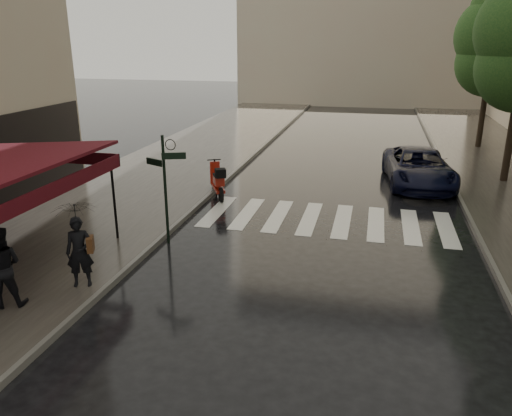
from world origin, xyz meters
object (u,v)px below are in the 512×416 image
at_px(pedestrian_with_umbrella, 76,219).
at_px(parked_car, 418,167).
at_px(pedestrian_terrace, 1,267).
at_px(scooter, 218,182).

relative_size(pedestrian_with_umbrella, parked_car, 0.48).
xyz_separation_m(pedestrian_terrace, scooter, (1.93, 8.81, -0.42)).
height_order(pedestrian_with_umbrella, scooter, pedestrian_with_umbrella).
relative_size(pedestrian_terrace, scooter, 1.01).
bearing_deg(parked_car, pedestrian_terrace, -132.46).
height_order(pedestrian_terrace, scooter, pedestrian_terrace).
bearing_deg(pedestrian_terrace, parked_car, -150.78).
height_order(scooter, parked_car, parked_car).
height_order(pedestrian_with_umbrella, pedestrian_terrace, pedestrian_with_umbrella).
relative_size(scooter, parked_car, 0.34).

